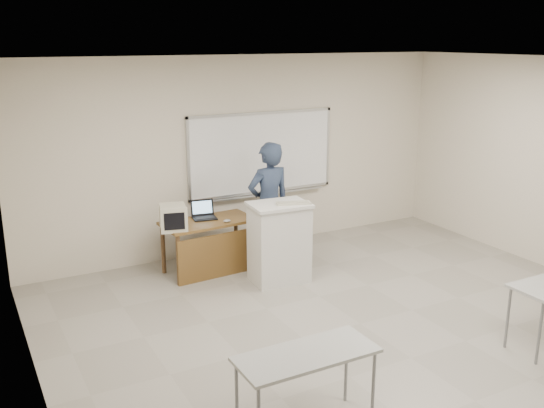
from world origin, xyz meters
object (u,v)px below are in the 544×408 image
instructor_desk (212,238)px  mouse (227,221)px  podium (279,242)px  laptop (203,214)px  keyboard (294,203)px  crt_monitor (173,217)px  whiteboard (262,154)px  presenter (269,205)px

instructor_desk → mouse: 0.33m
podium → laptop: (-0.72, 0.96, 0.25)m
podium → keyboard: keyboard is taller
laptop → keyboard: 1.42m
crt_monitor → laptop: (0.54, 0.28, -0.10)m
whiteboard → podium: size_ratio=2.25×
whiteboard → mouse: whiteboard is taller
crt_monitor → podium: bearing=-14.4°
podium → laptop: 1.22m
crt_monitor → laptop: size_ratio=1.22×
crt_monitor → presenter: bearing=10.6°
laptop → presenter: bearing=-13.2°
whiteboard → mouse: (-1.00, -0.87, -0.71)m
laptop → crt_monitor: bearing=-143.1°
crt_monitor → keyboard: keyboard is taller
podium → presenter: presenter is taller
instructor_desk → podium: size_ratio=1.17×
instructor_desk → laptop: 0.39m
whiteboard → laptop: size_ratio=7.50×
instructor_desk → laptop: (-0.01, 0.27, 0.29)m
whiteboard → crt_monitor: 2.01m
mouse → presenter: (0.66, -0.01, 0.15)m
crt_monitor → whiteboard: bearing=38.3°
podium → keyboard: bearing=-34.0°
whiteboard → presenter: 1.10m
instructor_desk → presenter: presenter is taller
whiteboard → podium: (-0.50, -1.47, -0.93)m
keyboard → mouse: bearing=150.1°
laptop → keyboard: size_ratio=0.73×
instructor_desk → presenter: (0.86, -0.10, 0.39)m
podium → instructor_desk: bearing=140.2°
crt_monitor → instructor_desk: bearing=15.5°
whiteboard → laptop: whiteboard is taller
podium → presenter: bearing=80.0°
whiteboard → presenter: size_ratio=1.35×
podium → crt_monitor: (-1.25, 0.68, 0.36)m
laptop → instructor_desk: bearing=-77.9°
whiteboard → crt_monitor: (-1.75, -0.79, -0.57)m
instructor_desk → keyboard: size_ratio=2.85×
instructor_desk → mouse: mouse is taller
instructor_desk → presenter: bearing=-10.6°
instructor_desk → laptop: laptop is taller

